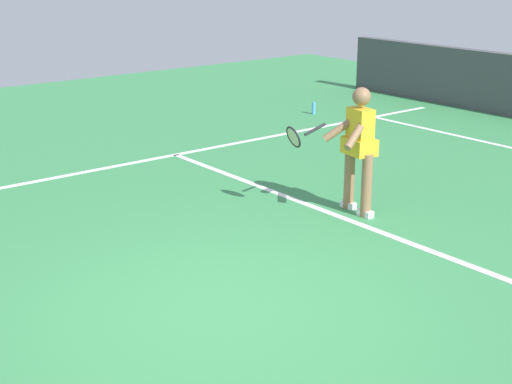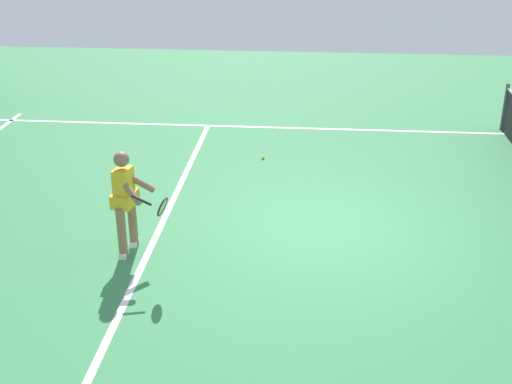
{
  "view_description": "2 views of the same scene",
  "coord_description": "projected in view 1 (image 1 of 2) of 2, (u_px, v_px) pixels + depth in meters",
  "views": [
    {
      "loc": [
        -4.92,
        3.47,
        3.05
      ],
      "look_at": [
        0.5,
        -0.84,
        0.8
      ],
      "focal_mm": 51.95,
      "sensor_mm": 36.0,
      "label": 1
    },
    {
      "loc": [
        9.52,
        -0.27,
        4.82
      ],
      "look_at": [
        0.61,
        -1.03,
        0.82
      ],
      "focal_mm": 47.39,
      "sensor_mm": 36.0,
      "label": 2
    }
  ],
  "objects": [
    {
      "name": "ground_plane",
      "position": [
        218.0,
        308.0,
        6.66
      ],
      "size": [
        25.02,
        25.02,
        0.0
      ],
      "primitive_type": "plane",
      "color": "#38844C"
    },
    {
      "name": "service_line_marking",
      "position": [
        407.0,
        242.0,
        8.18
      ],
      "size": [
        9.48,
        0.1,
        0.01
      ],
      "primitive_type": "cube",
      "color": "white",
      "rests_on": "ground"
    },
    {
      "name": "tennis_player",
      "position": [
        357.0,
        146.0,
        8.87
      ],
      "size": [
        0.89,
        0.9,
        1.55
      ],
      "color": "#8C6647",
      "rests_on": "ground"
    },
    {
      "name": "water_bottle",
      "position": [
        314.0,
        108.0,
        14.64
      ],
      "size": [
        0.07,
        0.07,
        0.24
      ],
      "primitive_type": "cylinder",
      "color": "#4C9EE5",
      "rests_on": "ground"
    },
    {
      "name": "sideline_right_marking",
      "position": [
        18.0,
        185.0,
        10.19
      ],
      "size": [
        0.1,
        17.24,
        0.01
      ],
      "primitive_type": "cube",
      "color": "white",
      "rests_on": "ground"
    }
  ]
}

